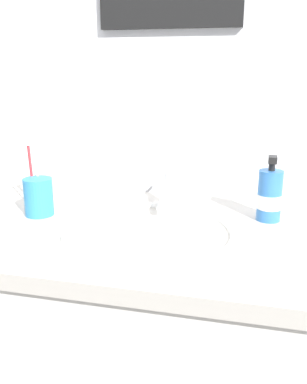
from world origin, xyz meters
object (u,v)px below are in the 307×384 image
Objects in this scene: faucet at (167,190)px; toothbrush_cup at (39,197)px; soap_dispenser at (270,196)px; toothbrush_blue at (37,167)px; toothbrush_red at (31,169)px; toothbrush_white at (37,166)px.

faucet reaches higher than toothbrush_cup.
soap_dispenser is at bearing 9.74° from toothbrush_cup.
soap_dispenser is (0.27, -0.04, 0.01)m from faucet.
soap_dispenser is at bearing 6.44° from toothbrush_blue.
faucet is 0.82× the size of toothbrush_red.
toothbrush_red is at bearing -148.17° from toothbrush_blue.
toothbrush_white is at bearing -53.28° from toothbrush_blue.
soap_dispenser is (0.61, 0.08, -0.05)m from toothbrush_red.
toothbrush_cup is at bearing -62.97° from toothbrush_blue.
toothbrush_blue reaches higher than toothbrush_cup.
faucet is 0.35m from toothbrush_white.
faucet is at bearing 23.33° from toothbrush_cup.
faucet is 0.96× the size of soap_dispenser.
toothbrush_red is 1.17× the size of soap_dispenser.
toothbrush_blue is at bearing 117.03° from toothbrush_cup.
toothbrush_white reaches higher than toothbrush_red.
soap_dispenser is at bearing 7.06° from toothbrush_red.
faucet is 0.77× the size of toothbrush_white.
toothbrush_white is 0.60m from soap_dispenser.
faucet is 0.35m from toothbrush_blue.
faucet is 1.64× the size of toothbrush_cup.
toothbrush_blue is (-0.02, 0.03, 0.07)m from toothbrush_cup.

